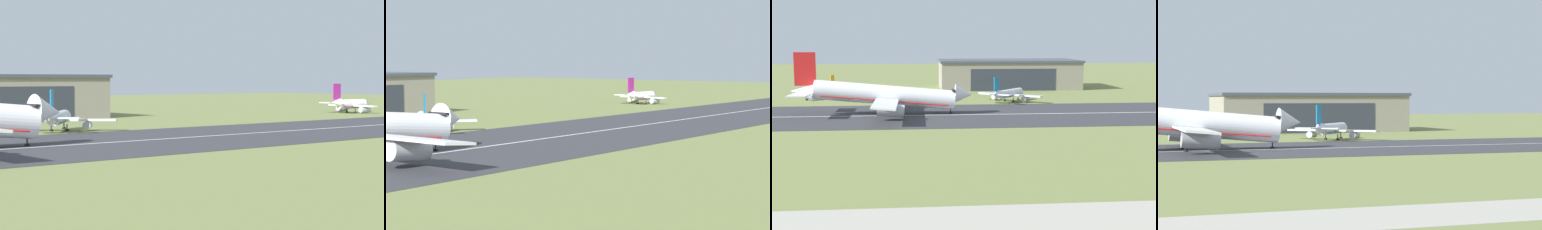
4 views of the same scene
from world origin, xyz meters
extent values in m
plane|color=olive|center=(0.00, 57.82, 0.00)|extent=(741.13, 741.13, 0.00)
cube|color=#333338|center=(0.00, 115.64, 0.03)|extent=(501.13, 45.86, 0.06)
cube|color=silver|center=(0.00, 115.64, 0.07)|extent=(451.02, 0.70, 0.01)
cube|color=gray|center=(20.80, 196.76, 5.60)|extent=(58.21, 27.86, 11.20)
cube|color=#424751|center=(20.80, 196.76, 11.65)|extent=(59.21, 28.86, 0.90)
cube|color=#2D333D|center=(20.80, 182.78, 4.48)|extent=(34.93, 0.12, 8.96)
cylinder|color=white|center=(-27.36, 118.35, 5.56)|extent=(39.11, 5.50, 8.72)
cone|color=white|center=(-5.56, 118.28, 5.56)|extent=(5.30, 5.39, 5.77)
cube|color=black|center=(-8.22, 118.29, 6.64)|extent=(1.15, 4.57, 0.53)
cube|color=red|center=(-27.36, 118.35, 4.09)|extent=(34.80, 5.22, 3.23)
cube|color=white|center=(-26.63, 104.85, 4.62)|extent=(6.09, 21.64, 0.92)
cylinder|color=#A8A8B2|center=(-25.42, 106.58, 2.71)|extent=(7.26, 3.36, 3.93)
cube|color=white|center=(-26.54, 131.85, 4.62)|extent=(6.09, 21.64, 0.92)
cylinder|color=#A8A8B2|center=(-25.35, 130.11, 2.71)|extent=(7.26, 3.36, 3.93)
cylinder|color=black|center=(-9.18, 118.29, 1.44)|extent=(0.24, 0.24, 2.88)
cylinder|color=black|center=(-9.18, 118.29, 0.22)|extent=(0.84, 0.84, 0.44)
cylinder|color=black|center=(-27.10, 115.13, 1.44)|extent=(0.24, 0.24, 2.88)
cylinder|color=black|center=(-27.10, 115.13, 0.22)|extent=(0.84, 0.84, 0.44)
cylinder|color=black|center=(-27.08, 121.58, 1.44)|extent=(0.24, 0.24, 2.88)
cylinder|color=black|center=(-27.08, 121.58, 0.22)|extent=(0.84, 0.84, 0.44)
cylinder|color=silver|center=(12.54, 145.87, 2.84)|extent=(11.56, 13.35, 2.73)
cone|color=silver|center=(18.03, 152.64, 2.84)|extent=(3.66, 3.62, 2.73)
cone|color=silver|center=(6.78, 138.79, 3.33)|extent=(3.97, 4.09, 2.45)
cube|color=black|center=(17.18, 151.59, 3.38)|extent=(2.49, 2.32, 0.44)
cube|color=#146B9E|center=(12.54, 145.87, 2.09)|extent=(10.51, 12.10, 0.20)
cube|color=silver|center=(17.85, 141.94, 2.36)|extent=(9.70, 8.53, 0.40)
cylinder|color=#A8A8B2|center=(17.51, 142.86, 1.26)|extent=(3.55, 3.82, 1.69)
cube|color=silver|center=(7.60, 150.26, 2.36)|extent=(9.70, 8.53, 0.40)
cylinder|color=#A8A8B2|center=(8.57, 150.12, 1.26)|extent=(3.55, 3.82, 1.69)
cube|color=#146B9E|center=(7.09, 139.17, 6.52)|extent=(2.09, 2.48, 4.64)
cube|color=silver|center=(9.52, 136.68, 3.25)|extent=(4.88, 4.65, 0.24)
cube|color=silver|center=(4.16, 141.03, 3.25)|extent=(4.88, 4.65, 0.24)
cylinder|color=black|center=(16.50, 150.75, 0.74)|extent=(0.24, 0.24, 1.47)
cylinder|color=black|center=(16.50, 150.75, 0.22)|extent=(0.84, 0.84, 0.44)
cylinder|color=black|center=(13.68, 144.68, 0.74)|extent=(0.24, 0.24, 1.47)
cylinder|color=black|center=(13.68, 144.68, 0.22)|extent=(0.84, 0.84, 0.44)
cylinder|color=black|center=(11.14, 146.75, 0.74)|extent=(0.24, 0.24, 1.47)
cylinder|color=black|center=(11.14, 146.75, 0.22)|extent=(0.84, 0.84, 0.44)
camera|label=1|loc=(-65.85, 9.19, 10.85)|focal=70.00mm
camera|label=2|loc=(-99.07, 20.01, 16.55)|focal=70.00mm
camera|label=3|loc=(-19.21, -30.91, 20.95)|focal=50.00mm
camera|label=4|loc=(-44.53, -32.22, 10.32)|focal=70.00mm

